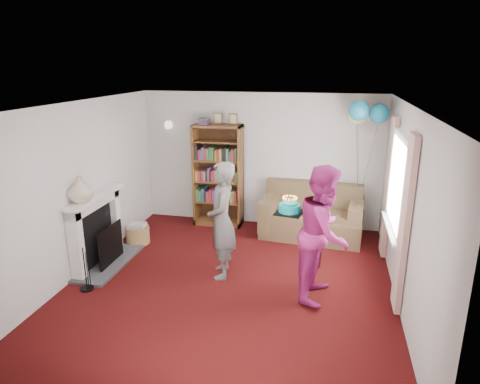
% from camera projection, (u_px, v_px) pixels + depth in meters
% --- Properties ---
extents(ground, '(5.00, 5.00, 0.00)m').
position_uv_depth(ground, '(230.00, 283.00, 6.08)').
color(ground, '#330807').
rests_on(ground, ground).
extents(wall_back, '(4.50, 0.02, 2.50)m').
position_uv_depth(wall_back, '(260.00, 160.00, 8.06)').
color(wall_back, silver).
rests_on(wall_back, ground).
extents(wall_left, '(0.02, 5.00, 2.50)m').
position_uv_depth(wall_left, '(78.00, 190.00, 6.17)').
color(wall_left, silver).
rests_on(wall_left, ground).
extents(wall_right, '(0.02, 5.00, 2.50)m').
position_uv_depth(wall_right, '(408.00, 212.00, 5.26)').
color(wall_right, silver).
rests_on(wall_right, ground).
extents(ceiling, '(4.50, 5.00, 0.01)m').
position_uv_depth(ceiling, '(229.00, 105.00, 5.35)').
color(ceiling, white).
rests_on(ceiling, wall_back).
extents(fireplace, '(0.55, 1.80, 1.12)m').
position_uv_depth(fireplace, '(100.00, 233.00, 6.53)').
color(fireplace, '#3F3F42').
rests_on(fireplace, ground).
extents(window_bay, '(0.14, 2.02, 2.20)m').
position_uv_depth(window_bay, '(396.00, 200.00, 5.85)').
color(window_bay, white).
rests_on(window_bay, ground).
extents(wall_sconce, '(0.16, 0.23, 0.16)m').
position_uv_depth(wall_sconce, '(169.00, 125.00, 8.10)').
color(wall_sconce, gold).
rests_on(wall_sconce, ground).
extents(bookcase, '(0.91, 0.42, 2.13)m').
position_uv_depth(bookcase, '(219.00, 176.00, 8.11)').
color(bookcase, '#472B14').
rests_on(bookcase, ground).
extents(sofa, '(1.75, 0.93, 0.93)m').
position_uv_depth(sofa, '(312.00, 217.00, 7.71)').
color(sofa, brown).
rests_on(sofa, ground).
extents(wicker_basket, '(0.40, 0.40, 0.36)m').
position_uv_depth(wicker_basket, '(138.00, 234.00, 7.41)').
color(wicker_basket, '#A9794E').
rests_on(wicker_basket, ground).
extents(person_striped, '(0.54, 0.70, 1.71)m').
position_uv_depth(person_striped, '(222.00, 220.00, 6.09)').
color(person_striped, black).
rests_on(person_striped, ground).
extents(person_magenta, '(0.83, 0.99, 1.80)m').
position_uv_depth(person_magenta, '(324.00, 233.00, 5.52)').
color(person_magenta, '#AD2270').
rests_on(person_magenta, ground).
extents(birthday_cake, '(0.34, 0.34, 0.22)m').
position_uv_depth(birthday_cake, '(289.00, 208.00, 5.64)').
color(birthday_cake, black).
rests_on(birthday_cake, ground).
extents(balloons, '(0.66, 0.71, 1.77)m').
position_uv_depth(balloons, '(365.00, 113.00, 6.98)').
color(balloons, '#3F3F3F').
rests_on(balloons, ground).
extents(mantel_vase, '(0.45, 0.45, 0.37)m').
position_uv_depth(mantel_vase, '(80.00, 189.00, 5.98)').
color(mantel_vase, beige).
rests_on(mantel_vase, fireplace).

